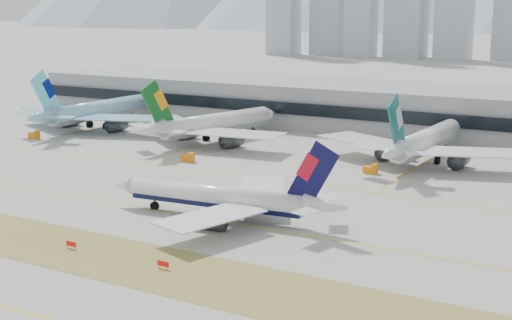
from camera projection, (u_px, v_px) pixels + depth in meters
The scene contains 12 objects.
ground at pixel (208, 210), 148.57m from camera, with size 3000.00×3000.00×0.00m, color gray.
apron_markings at pixel (3, 302), 102.67m from camera, with size 360.00×122.22×0.06m.
taxiing_airliner at pixel (224, 198), 141.89m from camera, with size 52.46×45.41×17.62m.
widebody_korean at pixel (95, 111), 246.62m from camera, with size 63.07×61.53×22.48m.
widebody_eva at pixel (211, 125), 220.76m from camera, with size 58.35×58.22×21.46m.
widebody_cathay at pixel (424, 142), 192.17m from camera, with size 60.04×58.74×21.42m.
terminal at pixel (391, 108), 244.66m from camera, with size 280.00×43.10×15.00m.
hold_sign_left at pixel (71, 244), 124.91m from camera, with size 2.20×0.15×1.35m.
hold_sign_right at pixel (163, 264), 115.27m from camera, with size 2.20×0.15×1.35m.
gse_b at pixel (188, 158), 194.70m from camera, with size 3.55×2.00×2.60m.
gse_c at pixel (371, 169), 181.13m from camera, with size 3.55×2.00×2.60m.
gse_a at pixel (34, 135), 228.73m from camera, with size 3.55×2.00×2.60m.
Camera 1 is at (79.06, -119.54, 41.74)m, focal length 50.00 mm.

